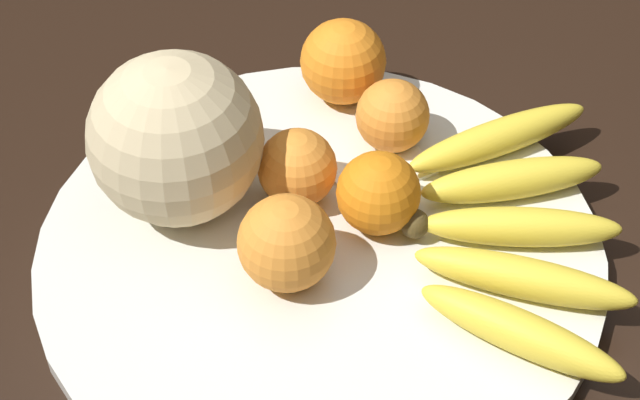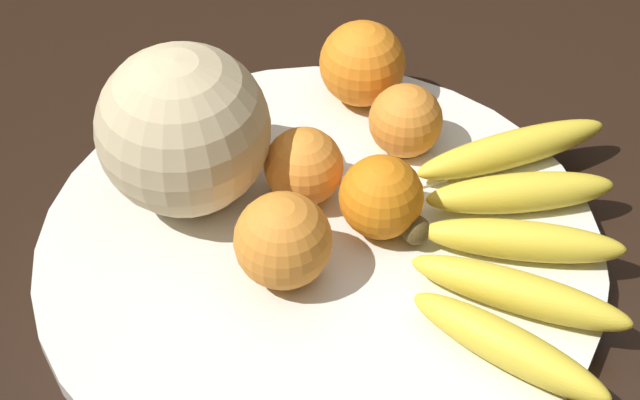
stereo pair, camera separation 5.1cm
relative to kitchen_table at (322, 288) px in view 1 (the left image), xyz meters
The scene contains 10 objects.
kitchen_table is the anchor object (origin of this frame).
fruit_bowl 0.12m from the kitchen_table, 58.63° to the left, with size 0.44×0.44×0.02m.
melon 0.21m from the kitchen_table, 25.78° to the right, with size 0.13×0.13×0.13m.
banana_bunch 0.20m from the kitchen_table, 131.97° to the left, with size 0.24×0.26×0.03m.
orange_front_left 0.17m from the kitchen_table, 162.23° to the right, with size 0.06×0.06×0.06m.
orange_front_right 0.18m from the kitchen_table, 43.55° to the left, with size 0.07×0.07×0.07m.
orange_mid_center 0.20m from the kitchen_table, 127.20° to the right, with size 0.07×0.07×0.07m.
orange_back_left 0.16m from the kitchen_table, 115.68° to the left, with size 0.06×0.06×0.06m.
orange_back_right 0.15m from the kitchen_table, 26.00° to the right, with size 0.06×0.06×0.06m.
produce_tag 0.13m from the kitchen_table, behind, with size 0.08×0.04×0.00m.
Camera 1 is at (0.29, 0.52, 1.38)m, focal length 60.00 mm.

